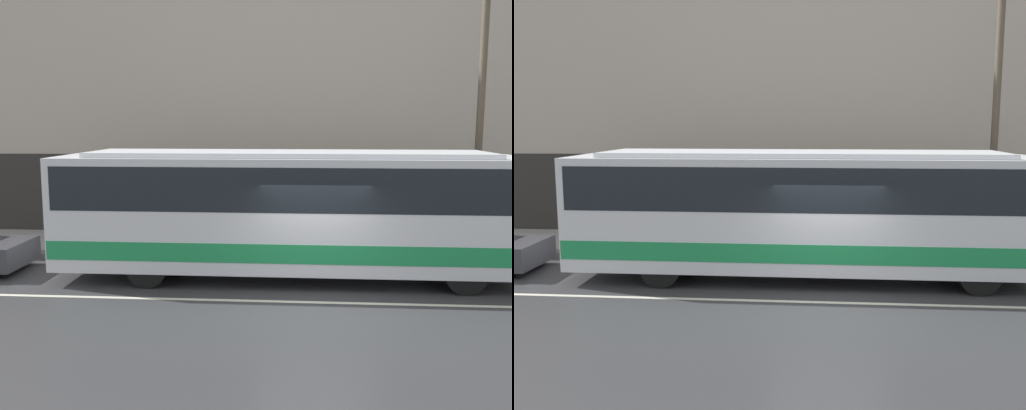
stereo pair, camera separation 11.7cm
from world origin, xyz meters
TOP-DOWN VIEW (x-y plane):
  - ground_plane at (0.00, 0.00)m, footprint 60.00×60.00m
  - sidewalk at (0.00, 5.56)m, footprint 60.00×3.12m
  - building_facade at (0.00, 7.26)m, footprint 60.00×0.35m
  - lane_stripe at (0.00, 0.00)m, footprint 54.00×0.14m
  - transit_bus at (-0.64, 2.00)m, footprint 11.40×2.62m
  - utility_pole_near at (4.79, 4.88)m, footprint 0.21×0.21m
  - pedestrian_waiting at (-5.07, 5.95)m, footprint 0.36×0.36m

SIDE VIEW (x-z plane):
  - ground_plane at x=0.00m, z-range 0.00..0.00m
  - lane_stripe at x=0.00m, z-range 0.00..0.01m
  - sidewalk at x=0.00m, z-range 0.00..0.12m
  - pedestrian_waiting at x=-5.07m, z-range 0.06..1.69m
  - transit_bus at x=-0.64m, z-range 0.20..3.39m
  - utility_pole_near at x=4.79m, z-range 0.12..7.51m
  - building_facade at x=0.00m, z-range -0.21..12.13m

